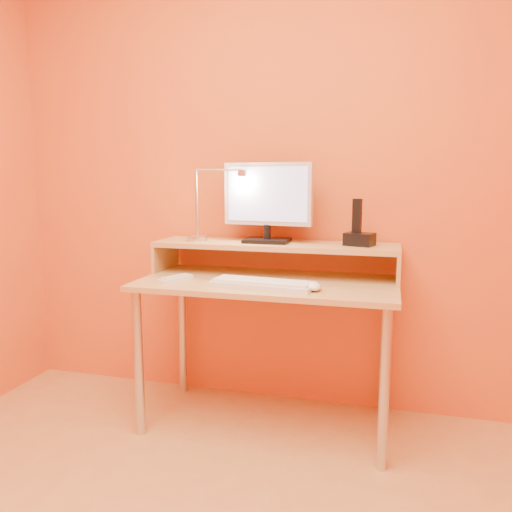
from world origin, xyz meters
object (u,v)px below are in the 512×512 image
(keyboard, at_px, (262,285))
(remote_control, at_px, (176,279))
(mouse, at_px, (313,286))
(phone_dock, at_px, (360,239))
(monitor_panel, at_px, (268,194))
(lamp_base, at_px, (197,238))

(keyboard, height_order, remote_control, keyboard)
(mouse, bearing_deg, phone_dock, 43.83)
(keyboard, bearing_deg, phone_dock, 43.11)
(monitor_panel, height_order, lamp_base, monitor_panel)
(keyboard, relative_size, remote_control, 2.46)
(monitor_panel, relative_size, lamp_base, 4.47)
(monitor_panel, height_order, phone_dock, monitor_panel)
(monitor_panel, height_order, remote_control, monitor_panel)
(phone_dock, bearing_deg, remote_control, -144.90)
(keyboard, relative_size, mouse, 4.02)
(keyboard, xyz_separation_m, remote_control, (-0.43, 0.03, -0.00))
(mouse, bearing_deg, remote_control, 160.49)
(phone_dock, height_order, keyboard, phone_dock)
(lamp_base, xyz_separation_m, remote_control, (-0.01, -0.24, -0.16))
(phone_dock, xyz_separation_m, keyboard, (-0.40, -0.30, -0.18))
(lamp_base, height_order, mouse, lamp_base)
(monitor_panel, xyz_separation_m, mouse, (0.28, -0.31, -0.38))
(lamp_base, distance_m, phone_dock, 0.81)
(monitor_panel, relative_size, keyboard, 0.99)
(lamp_base, relative_size, mouse, 0.89)
(lamp_base, height_order, remote_control, lamp_base)
(monitor_panel, bearing_deg, remote_control, -137.52)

